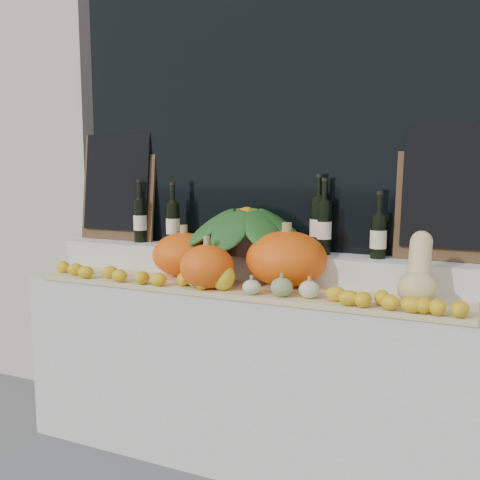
% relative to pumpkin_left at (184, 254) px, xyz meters
% --- Properties ---
extents(storefront_facade, '(7.00, 0.94, 4.50)m').
position_rel_pumpkin_left_xyz_m(storefront_facade, '(0.35, 0.73, 1.23)').
color(storefront_facade, beige).
rests_on(storefront_facade, ground).
extents(display_sill, '(2.30, 0.55, 0.88)m').
position_rel_pumpkin_left_xyz_m(display_sill, '(0.35, 0.01, -0.58)').
color(display_sill, silver).
rests_on(display_sill, ground).
extents(rear_tier, '(2.30, 0.25, 0.16)m').
position_rel_pumpkin_left_xyz_m(rear_tier, '(0.35, 0.16, -0.06)').
color(rear_tier, silver).
rests_on(rear_tier, display_sill).
extents(straw_bedding, '(2.10, 0.32, 0.02)m').
position_rel_pumpkin_left_xyz_m(straw_bedding, '(0.35, -0.12, -0.13)').
color(straw_bedding, tan).
rests_on(straw_bedding, display_sill).
extents(pumpkin_left, '(0.37, 0.37, 0.23)m').
position_rel_pumpkin_left_xyz_m(pumpkin_left, '(0.00, 0.00, 0.00)').
color(pumpkin_left, '#FF5E0D').
rests_on(pumpkin_left, straw_bedding).
extents(pumpkin_right, '(0.44, 0.44, 0.26)m').
position_rel_pumpkin_left_xyz_m(pumpkin_right, '(0.56, -0.01, 0.02)').
color(pumpkin_right, '#FF5E0D').
rests_on(pumpkin_right, straw_bedding).
extents(pumpkin_center, '(0.30, 0.30, 0.20)m').
position_rel_pumpkin_left_xyz_m(pumpkin_center, '(0.24, -0.20, -0.01)').
color(pumpkin_center, '#FF5E0D').
rests_on(pumpkin_center, straw_bedding).
extents(butternut_squash, '(0.16, 0.21, 0.30)m').
position_rel_pumpkin_left_xyz_m(butternut_squash, '(1.17, -0.12, 0.01)').
color(butternut_squash, '#DBC280').
rests_on(butternut_squash, straw_bedding).
extents(decorative_gourds, '(0.64, 0.13, 0.15)m').
position_rel_pumpkin_left_xyz_m(decorative_gourds, '(0.42, -0.21, -0.06)').
color(decorative_gourds, '#33661E').
rests_on(decorative_gourds, straw_bedding).
extents(lemon_heap, '(2.20, 0.16, 0.06)m').
position_rel_pumpkin_left_xyz_m(lemon_heap, '(0.35, -0.23, -0.08)').
color(lemon_heap, gold).
rests_on(lemon_heap, straw_bedding).
extents(produce_bowl, '(0.69, 0.69, 0.23)m').
position_rel_pumpkin_left_xyz_m(produce_bowl, '(0.29, 0.14, 0.13)').
color(produce_bowl, black).
rests_on(produce_bowl, rear_tier).
extents(wine_bottle_far_left, '(0.08, 0.08, 0.36)m').
position_rel_pumpkin_left_xyz_m(wine_bottle_far_left, '(-0.39, 0.17, 0.15)').
color(wine_bottle_far_left, black).
rests_on(wine_bottle_far_left, rear_tier).
extents(wine_bottle_near_left, '(0.08, 0.08, 0.34)m').
position_rel_pumpkin_left_xyz_m(wine_bottle_near_left, '(-0.15, 0.14, 0.14)').
color(wine_bottle_near_left, black).
rests_on(wine_bottle_near_left, rear_tier).
extents(wine_bottle_tall, '(0.08, 0.08, 0.39)m').
position_rel_pumpkin_left_xyz_m(wine_bottle_tall, '(0.66, 0.18, 0.16)').
color(wine_bottle_tall, black).
rests_on(wine_bottle_tall, rear_tier).
extents(wine_bottle_near_right, '(0.08, 0.08, 0.37)m').
position_rel_pumpkin_left_xyz_m(wine_bottle_near_right, '(0.69, 0.17, 0.16)').
color(wine_bottle_near_right, black).
rests_on(wine_bottle_near_right, rear_tier).
extents(wine_bottle_far_right, '(0.08, 0.08, 0.31)m').
position_rel_pumpkin_left_xyz_m(wine_bottle_far_right, '(0.95, 0.16, 0.13)').
color(wine_bottle_far_right, black).
rests_on(wine_bottle_far_right, rear_tier).
extents(chalkboard_left, '(0.50, 0.10, 0.62)m').
position_rel_pumpkin_left_xyz_m(chalkboard_left, '(-0.57, 0.22, 0.35)').
color(chalkboard_left, '#4C331E').
rests_on(chalkboard_left, rear_tier).
extents(chalkboard_right, '(0.50, 0.10, 0.62)m').
position_rel_pumpkin_left_xyz_m(chalkboard_right, '(1.27, 0.22, 0.35)').
color(chalkboard_right, '#4C331E').
rests_on(chalkboard_right, rear_tier).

